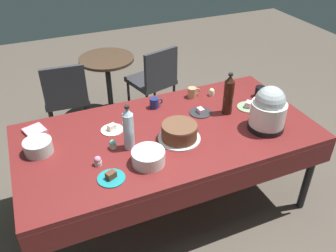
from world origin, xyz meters
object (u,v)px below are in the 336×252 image
at_px(maroon_chair_right, 154,78).
at_px(potluck_table, 168,138).
at_px(coffee_mug_black, 260,92).
at_px(coffee_mug_tan, 192,92).
at_px(round_cafe_table, 108,76).
at_px(dessert_plate_charcoal, 200,112).
at_px(cupcake_berry, 113,144).
at_px(slow_cooker, 268,110).
at_px(maroon_chair_left, 66,94).
at_px(soda_bottle_cola, 229,95).
at_px(cupcake_vanilla, 277,110).
at_px(glass_salad_bowl, 38,147).
at_px(dessert_plate_teal, 111,177).
at_px(cupcake_rose, 212,92).
at_px(soda_bottle_water, 128,129).
at_px(frosted_layer_cake, 179,132).
at_px(cupcake_lemon, 98,161).
at_px(dessert_plate_sage, 248,106).
at_px(dessert_plate_cream, 112,129).
at_px(ceramic_snack_bowl, 148,157).
at_px(coffee_mug_navy, 155,103).

bearing_deg(maroon_chair_right, potluck_table, -107.07).
height_order(coffee_mug_black, coffee_mug_tan, coffee_mug_black).
bearing_deg(round_cafe_table, dessert_plate_charcoal, -74.93).
bearing_deg(round_cafe_table, cupcake_berry, -103.13).
relative_size(slow_cooker, maroon_chair_left, 0.41).
bearing_deg(round_cafe_table, soda_bottle_cola, -68.94).
distance_m(potluck_table, cupcake_vanilla, 0.91).
distance_m(soda_bottle_cola, maroon_chair_right, 1.38).
xyz_separation_m(soda_bottle_cola, round_cafe_table, (-0.59, 1.53, -0.41)).
bearing_deg(glass_salad_bowl, round_cafe_table, 59.79).
xyz_separation_m(glass_salad_bowl, dessert_plate_teal, (0.38, -0.45, -0.03)).
height_order(cupcake_rose, soda_bottle_water, soda_bottle_water).
bearing_deg(frosted_layer_cake, cupcake_lemon, -175.15).
height_order(cupcake_lemon, soda_bottle_cola, soda_bottle_cola).
relative_size(glass_salad_bowl, cupcake_vanilla, 2.87).
bearing_deg(coffee_mug_tan, dessert_plate_teal, -141.64).
distance_m(dessert_plate_charcoal, coffee_mug_black, 0.60).
xyz_separation_m(dessert_plate_sage, soda_bottle_water, (-1.06, -0.13, 0.14)).
relative_size(slow_cooker, soda_bottle_water, 1.02).
bearing_deg(dessert_plate_cream, dessert_plate_teal, -106.19).
bearing_deg(dessert_plate_teal, cupcake_berry, 72.08).
xyz_separation_m(glass_salad_bowl, cupcake_vanilla, (1.81, -0.23, -0.01)).
distance_m(soda_bottle_cola, round_cafe_table, 1.69).
distance_m(frosted_layer_cake, glass_salad_bowl, 0.97).
bearing_deg(dessert_plate_cream, potluck_table, -25.37).
bearing_deg(cupcake_vanilla, dessert_plate_charcoal, 156.40).
xyz_separation_m(coffee_mug_black, coffee_mug_tan, (-0.54, 0.22, -0.00)).
distance_m(cupcake_rose, soda_bottle_water, 0.99).
relative_size(slow_cooker, maroon_chair_right, 0.41).
relative_size(dessert_plate_sage, coffee_mug_black, 1.46).
bearing_deg(dessert_plate_cream, dessert_plate_sage, -6.13).
xyz_separation_m(glass_salad_bowl, ceramic_snack_bowl, (0.65, -0.40, 0.00)).
height_order(cupcake_vanilla, maroon_chair_left, maroon_chair_left).
xyz_separation_m(slow_cooker, maroon_chair_right, (-0.27, 1.61, -0.42)).
bearing_deg(dessert_plate_charcoal, ceramic_snack_bowl, -145.08).
xyz_separation_m(frosted_layer_cake, cupcake_rose, (0.53, 0.48, -0.03)).
bearing_deg(coffee_mug_black, potluck_table, -169.13).
distance_m(dessert_plate_cream, round_cafe_table, 1.47).
bearing_deg(dessert_plate_charcoal, potluck_table, -157.94).
relative_size(ceramic_snack_bowl, dessert_plate_charcoal, 1.25).
xyz_separation_m(ceramic_snack_bowl, maroon_chair_left, (-0.30, 1.64, -0.31)).
height_order(coffee_mug_navy, round_cafe_table, coffee_mug_navy).
height_order(frosted_layer_cake, slow_cooker, slow_cooker).
xyz_separation_m(glass_salad_bowl, coffee_mug_black, (1.84, 0.06, -0.00)).
bearing_deg(coffee_mug_navy, maroon_chair_right, 69.04).
bearing_deg(coffee_mug_tan, soda_bottle_water, -146.70).
bearing_deg(slow_cooker, potluck_table, 160.42).
relative_size(soda_bottle_water, coffee_mug_black, 2.74).
bearing_deg(glass_salad_bowl, potluck_table, -7.58).
bearing_deg(dessert_plate_charcoal, cupcake_rose, 44.61).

